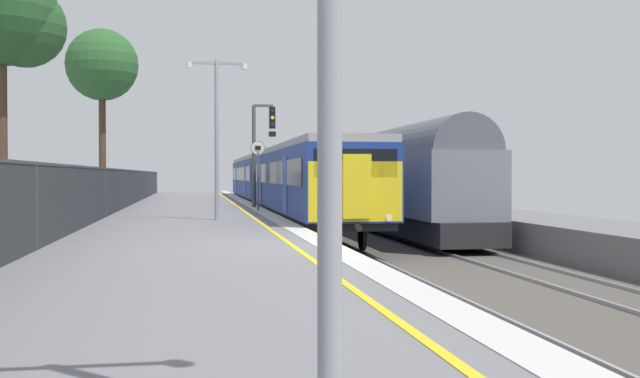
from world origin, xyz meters
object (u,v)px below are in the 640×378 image
at_px(signal_gantry, 260,143).
at_px(background_tree_left, 8,17).
at_px(platform_lamp_mid, 217,125).
at_px(background_tree_centre, 101,67).
at_px(commuter_train_at_platform, 278,179).
at_px(speed_limit_sign, 258,166).
at_px(freight_train_adjacent_track, 349,177).

xyz_separation_m(signal_gantry, background_tree_left, (-8.14, -12.23, 2.96)).
relative_size(platform_lamp_mid, background_tree_centre, 0.61).
relative_size(commuter_train_at_platform, background_tree_centre, 4.62).
distance_m(commuter_train_at_platform, background_tree_left, 20.93).
distance_m(signal_gantry, speed_limit_sign, 3.54).
distance_m(speed_limit_sign, background_tree_centre, 11.08).
bearing_deg(speed_limit_sign, background_tree_left, -131.09).
relative_size(freight_train_adjacent_track, platform_lamp_mid, 7.20).
bearing_deg(background_tree_left, platform_lamp_mid, 24.48).
distance_m(freight_train_adjacent_track, signal_gantry, 8.33).
bearing_deg(signal_gantry, background_tree_centre, 154.45).
bearing_deg(background_tree_centre, commuter_train_at_platform, 13.69).
height_order(platform_lamp_mid, background_tree_left, background_tree_left).
xyz_separation_m(speed_limit_sign, platform_lamp_mid, (-1.88, -6.22, 1.29)).
relative_size(commuter_train_at_platform, platform_lamp_mid, 7.60).
bearing_deg(platform_lamp_mid, speed_limit_sign, 73.17).
xyz_separation_m(freight_train_adjacent_track, background_tree_centre, (-12.96, -2.50, 5.39)).
bearing_deg(signal_gantry, freight_train_adjacent_track, 48.04).
relative_size(signal_gantry, background_tree_centre, 0.55).
height_order(speed_limit_sign, platform_lamp_mid, platform_lamp_mid).
xyz_separation_m(commuter_train_at_platform, freight_train_adjacent_track, (4.00, 0.32, 0.12)).
distance_m(commuter_train_at_platform, speed_limit_sign, 9.30).
xyz_separation_m(signal_gantry, platform_lamp_mid, (-2.26, -9.56, 0.16)).
distance_m(background_tree_left, background_tree_centre, 15.85).
relative_size(freight_train_adjacent_track, background_tree_centre, 4.38).
bearing_deg(signal_gantry, background_tree_left, -123.65).
bearing_deg(platform_lamp_mid, background_tree_centre, 111.71).
height_order(commuter_train_at_platform, signal_gantry, signal_gantry).
height_order(signal_gantry, background_tree_left, background_tree_left).
height_order(freight_train_adjacent_track, signal_gantry, signal_gantry).
relative_size(signal_gantry, speed_limit_sign, 1.63).
xyz_separation_m(freight_train_adjacent_track, platform_lamp_mid, (-7.73, -15.64, 1.75)).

